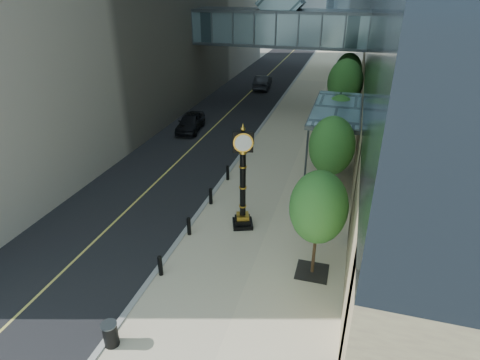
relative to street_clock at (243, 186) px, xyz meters
The scene contains 13 objects.
ground 6.21m from the street_clock, 86.65° to the right, with size 320.00×320.00×0.00m, color gray.
road 35.01m from the street_clock, 101.00° to the left, with size 8.00×180.00×0.02m, color black.
sidewalk 34.40m from the street_clock, 87.77° to the left, with size 8.00×180.00×0.06m, color #BAAD8F.
curb 34.47m from the street_clock, 94.45° to the left, with size 0.25×180.00×0.07m, color gray.
skywalk 23.06m from the street_clock, 96.82° to the left, with size 17.00×4.20×5.80m.
entrance_canopy 9.30m from the street_clock, 65.29° to the left, with size 3.00×8.00×4.38m.
bollard_row 4.48m from the street_clock, 125.73° to the left, with size 0.20×16.20×0.90m.
street_trees 12.30m from the street_clock, 71.25° to the left, with size 2.85×28.48×5.86m.
street_clock is the anchor object (origin of this frame).
trash_bin 9.10m from the street_clock, 105.41° to the right, with size 0.52×0.52×0.90m, color black.
pedestrian 5.78m from the street_clock, 38.54° to the left, with size 0.59×0.39×1.61m, color #A4A196.
car_near 15.47m from the street_clock, 122.37° to the left, with size 1.76×4.37×1.49m, color black.
car_far 29.45m from the street_clock, 101.14° to the left, with size 1.63×4.68×1.54m, color black.
Camera 1 is at (4.40, -11.25, 11.60)m, focal length 30.00 mm.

